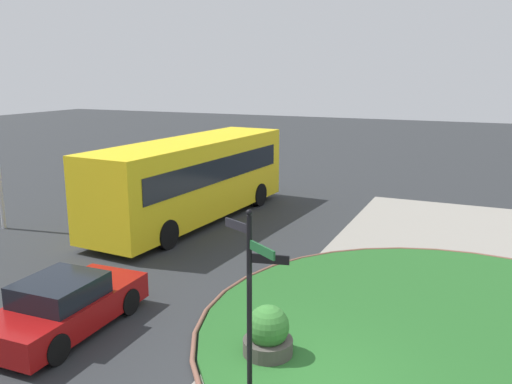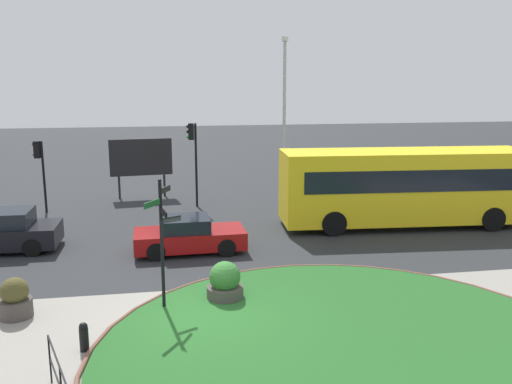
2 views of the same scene
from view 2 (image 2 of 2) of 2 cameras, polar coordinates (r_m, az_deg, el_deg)
ground at (r=14.66m, az=-5.40°, el=-12.92°), size 120.00×120.00×0.00m
sidewalk_paving at (r=12.85m, az=-4.68°, el=-16.60°), size 32.00×7.96×0.02m
grass_island at (r=12.91m, az=10.09°, el=-16.39°), size 11.69×11.69×0.10m
grass_kerb_ring at (r=12.91m, az=10.09°, el=-16.37°), size 12.00×12.00×0.11m
signpost_directional at (r=14.49m, az=-9.77°, el=-4.32°), size 0.93×1.20×3.59m
bollard_foreground at (r=13.39m, az=-17.54°, el=-14.22°), size 0.21×0.21×0.70m
bus_yellow at (r=23.66m, az=15.33°, el=0.63°), size 10.48×3.23×3.20m
car_far_lane at (r=21.74m, az=-25.11°, el=-3.83°), size 4.12×1.94×1.49m
car_trailing at (r=19.74m, az=-7.03°, el=-4.55°), size 3.98×1.88×1.29m
traffic_light_near at (r=26.96m, az=-21.69°, el=3.10°), size 0.48×0.31×3.33m
traffic_light_far at (r=26.28m, az=-6.61°, el=4.77°), size 0.49×0.26×4.05m
lamppost_tall at (r=27.70m, az=2.97°, el=8.10°), size 0.32×0.32×8.13m
billboard_left at (r=29.00m, az=-11.93°, el=3.43°), size 3.19×0.47×3.07m
planter_near_signpost at (r=15.69m, az=-23.85°, el=-10.25°), size 0.83×0.83×1.08m
planter_kerbside at (r=15.46m, az=-3.26°, el=-9.51°), size 1.03×1.03×1.13m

